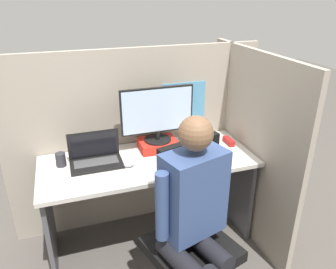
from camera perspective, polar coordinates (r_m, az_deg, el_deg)
ground_plane at (r=2.56m, az=-1.00°, el=-21.94°), size 12.00×12.00×0.00m
cubicle_panel_back at (r=2.65m, az=-5.25°, el=-0.87°), size 2.03×0.05×1.46m
cubicle_panel_right at (r=2.60m, az=14.02°, el=-2.06°), size 0.04×1.24×1.46m
desk at (r=2.45m, az=-3.30°, el=-7.91°), size 1.53×0.62×0.72m
paper_box at (r=2.50m, az=-1.79°, el=-1.73°), size 0.28×0.21×0.07m
monitor at (r=2.40m, az=-1.89°, el=3.73°), size 0.55×0.20×0.41m
laptop at (r=2.34m, az=-12.48°, el=-3.99°), size 0.35×0.21×0.23m
mouse at (r=2.27m, az=-6.85°, el=-5.29°), size 0.08×0.05×0.03m
stapler at (r=2.62m, az=10.51°, el=-1.17°), size 0.04×0.13×0.04m
carrot_toy at (r=2.23m, az=4.78°, el=-5.68°), size 0.04×0.14×0.04m
office_chair at (r=2.07m, az=3.85°, el=-15.56°), size 0.58×0.62×1.03m
person at (r=1.81m, az=4.58°, el=-13.77°), size 0.46×0.50×1.28m
pen_cup at (r=2.37m, az=-18.17°, el=-4.18°), size 0.07×0.07×0.10m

